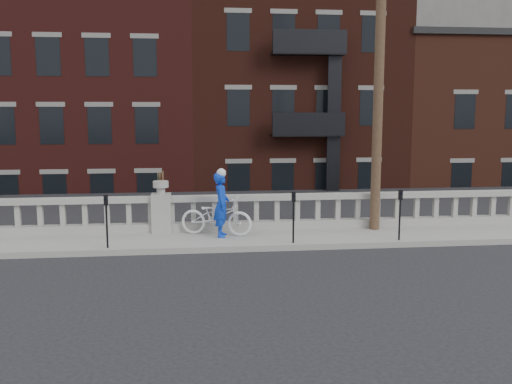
{
  "coord_description": "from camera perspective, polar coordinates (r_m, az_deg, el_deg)",
  "views": [
    {
      "loc": [
        0.84,
        -12.32,
        3.65
      ],
      "look_at": [
        2.64,
        3.2,
        1.37
      ],
      "focal_mm": 40.0,
      "sensor_mm": 36.0,
      "label": 1
    }
  ],
  "objects": [
    {
      "name": "bicycle",
      "position": [
        15.99,
        -3.98,
        -2.4
      ],
      "size": [
        2.16,
        1.32,
        1.07
      ],
      "primitive_type": "imported",
      "rotation": [
        0.0,
        0.0,
        1.25
      ],
      "color": "silver",
      "rests_on": "sidewalk"
    },
    {
      "name": "utility_pole",
      "position": [
        16.88,
        12.26,
        13.51
      ],
      "size": [
        1.6,
        0.28,
        10.0
      ],
      "color": "#422D1E",
      "rests_on": "sidewalk"
    },
    {
      "name": "parking_meter_d",
      "position": [
        15.73,
        14.21,
        -1.67
      ],
      "size": [
        0.1,
        0.09,
        1.36
      ],
      "color": "black",
      "rests_on": "sidewalk"
    },
    {
      "name": "cyclist",
      "position": [
        15.71,
        -3.47,
        -1.27
      ],
      "size": [
        0.51,
        0.7,
        1.78
      ],
      "primitive_type": "imported",
      "rotation": [
        0.0,
        0.0,
        1.44
      ],
      "color": "#0C35C0",
      "rests_on": "sidewalk"
    },
    {
      "name": "sidewalk",
      "position": [
        15.76,
        -9.55,
        -4.93
      ],
      "size": [
        32.0,
        2.2,
        0.15
      ],
      "primitive_type": "cube",
      "color": "gray",
      "rests_on": "ground"
    },
    {
      "name": "ground",
      "position": [
        12.88,
        -10.2,
        -8.29
      ],
      "size": [
        120.0,
        120.0,
        0.0
      ],
      "primitive_type": "plane",
      "color": "black",
      "rests_on": "ground"
    },
    {
      "name": "balustrade",
      "position": [
        16.57,
        -9.43,
        -2.28
      ],
      "size": [
        28.0,
        0.34,
        1.03
      ],
      "color": "gray",
      "rests_on": "sidewalk"
    },
    {
      "name": "planter_pedestal",
      "position": [
        16.54,
        -9.45,
        -1.63
      ],
      "size": [
        0.55,
        0.55,
        1.76
      ],
      "color": "gray",
      "rests_on": "sidewalk"
    },
    {
      "name": "parking_meter_b",
      "position": [
        14.87,
        -14.73,
        -2.26
      ],
      "size": [
        0.1,
        0.09,
        1.36
      ],
      "color": "black",
      "rests_on": "sidewalk"
    },
    {
      "name": "parking_meter_c",
      "position": [
        14.95,
        3.77,
        -1.94
      ],
      "size": [
        0.1,
        0.09,
        1.36
      ],
      "color": "black",
      "rests_on": "sidewalk"
    },
    {
      "name": "lower_level",
      "position": [
        35.38,
        -7.13,
        6.58
      ],
      "size": [
        80.0,
        44.0,
        20.8
      ],
      "color": "#605E59",
      "rests_on": "ground"
    }
  ]
}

